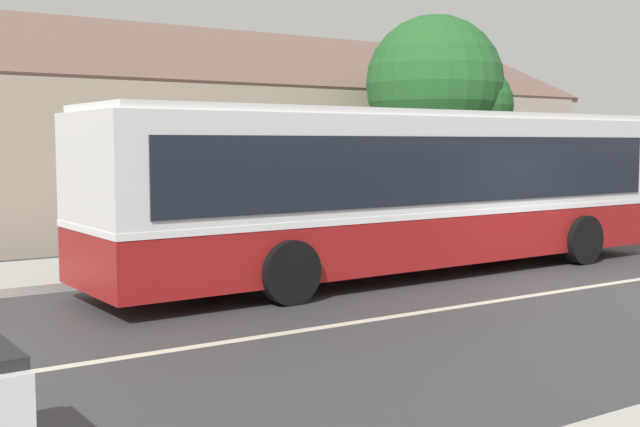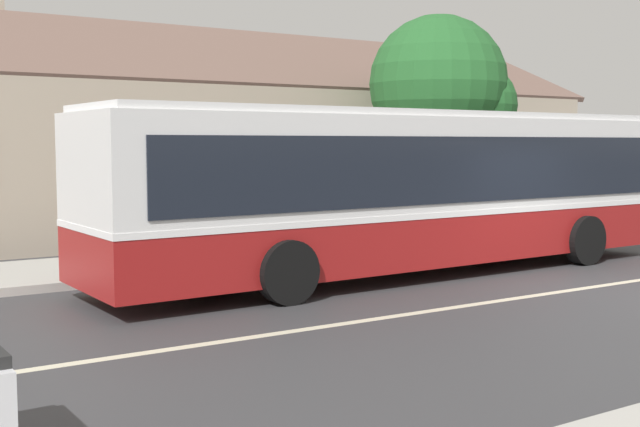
# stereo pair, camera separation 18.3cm
# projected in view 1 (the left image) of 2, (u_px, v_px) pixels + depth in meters

# --- Properties ---
(ground_plane) EXTENTS (300.00, 300.00, 0.00)m
(ground_plane) POSITION_uv_depth(u_px,v_px,m) (591.00, 287.00, 13.77)
(ground_plane) COLOR #38383A
(sidewalk_far) EXTENTS (60.00, 3.00, 0.15)m
(sidewalk_far) POSITION_uv_depth(u_px,v_px,m) (378.00, 245.00, 18.76)
(sidewalk_far) COLOR #ADAAA3
(sidewalk_far) RESTS_ON ground
(lane_divider_stripe) EXTENTS (60.00, 0.16, 0.01)m
(lane_divider_stripe) POSITION_uv_depth(u_px,v_px,m) (591.00, 286.00, 13.77)
(lane_divider_stripe) COLOR beige
(lane_divider_stripe) RESTS_ON ground
(community_building) EXTENTS (22.50, 9.99, 6.98)m
(community_building) POSITION_uv_depth(u_px,v_px,m) (203.00, 156.00, 24.58)
(community_building) COLOR tan
(community_building) RESTS_ON ground
(transit_bus) EXTENTS (12.31, 3.03, 3.05)m
(transit_bus) POSITION_uv_depth(u_px,v_px,m) (403.00, 187.00, 15.06)
(transit_bus) COLOR maroon
(transit_bus) RESTS_ON ground
(street_tree_primary) EXTENTS (3.68, 3.55, 5.74)m
(street_tree_primary) POSITION_uv_depth(u_px,v_px,m) (441.00, 89.00, 20.64)
(street_tree_primary) COLOR #4C3828
(street_tree_primary) RESTS_ON ground
(bus_stop_sign) EXTENTS (0.36, 0.07, 2.40)m
(bus_stop_sign) POSITION_uv_depth(u_px,v_px,m) (544.00, 175.00, 20.24)
(bus_stop_sign) COLOR gray
(bus_stop_sign) RESTS_ON sidewalk_far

